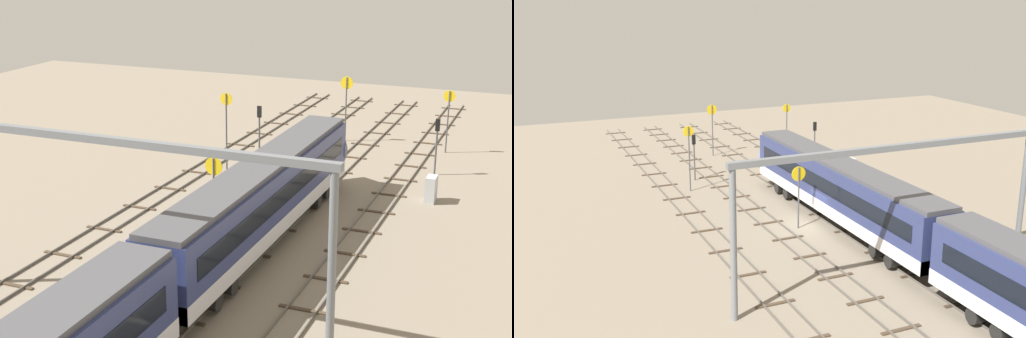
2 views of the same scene
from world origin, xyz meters
The scene contains 14 objects.
ground_plane centered at (0.00, 0.00, 0.00)m, with size 99.01×99.01×0.00m, color gray.
track_near_foreground centered at (0.00, -7.27, 0.07)m, with size 83.01×2.40×0.16m.
track_with_train centered at (0.00, -2.42, 0.07)m, with size 83.01×2.40×0.16m.
track_middle centered at (0.00, 2.42, 0.07)m, with size 83.01×2.40×0.16m.
track_second_far centered at (0.00, 7.27, 0.07)m, with size 83.01×2.40×0.16m.
train centered at (-12.30, -2.42, 2.66)m, with size 50.40×3.24×4.80m.
overhead_gantry centered at (-11.06, 0.10, 6.68)m, with size 0.40×20.34×8.75m.
speed_sign_near_foreground centered at (12.08, 5.54, 3.80)m, with size 0.14×0.94×5.91m.
speed_sign_mid_trackside centered at (23.11, -9.11, 3.38)m, with size 0.14×0.94×5.17m.
speed_sign_far_trackside centered at (23.56, -0.44, 3.75)m, with size 0.14×1.08×5.60m.
speed_sign_distant_end centered at (-0.07, 0.79, 3.25)m, with size 0.14×1.10×4.78m.
signal_light_trackside_approach centered at (15.23, 4.16, 2.88)m, with size 0.31×0.32×4.39m.
signal_light_trackside_departure centered at (16.71, -9.33, 2.81)m, with size 0.31×0.32×4.27m.
relay_cabinet centered at (10.60, -10.13, 0.89)m, with size 1.22×0.66×1.78m.
Camera 2 is at (-39.22, 20.21, 16.67)m, focal length 43.54 mm.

